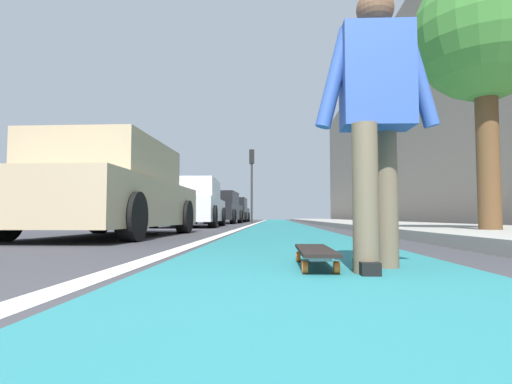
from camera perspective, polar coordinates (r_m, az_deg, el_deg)
name	(u,v)px	position (r m, az deg, el deg)	size (l,w,h in m)	color
ground_plane	(283,229)	(11.09, 3.66, -5.01)	(80.00, 80.00, 0.00)	#38383D
bike_lane_paint	(278,222)	(25.09, 3.03, -4.13)	(56.00, 1.92, 0.00)	#237075
lane_stripe_white	(257,223)	(21.11, 0.10, -4.26)	(52.00, 0.16, 0.01)	silver
sidewalk_curb	(349,222)	(19.38, 12.50, -4.06)	(52.00, 3.20, 0.14)	#9E9B93
building_facade	(389,134)	(24.38, 17.69, 7.57)	(40.00, 1.20, 9.78)	gray
skateboard	(315,252)	(2.59, 8.04, -8.08)	(0.84, 0.20, 0.11)	orange
skater_person	(376,108)	(2.58, 16.02, 10.91)	(0.46, 0.72, 1.64)	brown
parked_car_near	(111,192)	(6.97, -19.10, 0.02)	(4.54, 1.94, 1.47)	tan
parked_car_mid	(191,204)	(13.30, -8.83, -1.66)	(4.46, 2.01, 1.48)	silver
parked_car_far	(219,208)	(19.71, -5.12, -2.23)	(4.24, 2.07, 1.49)	black
parked_car_end	(232,211)	(25.60, -3.23, -2.56)	(4.28, 1.96, 1.46)	black
traffic_light	(252,172)	(23.96, -0.59, 2.75)	(0.33, 0.28, 4.17)	#2D2D2D
street_tree_near	(484,35)	(7.04, 28.62, 18.26)	(1.93, 1.93, 3.87)	brown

